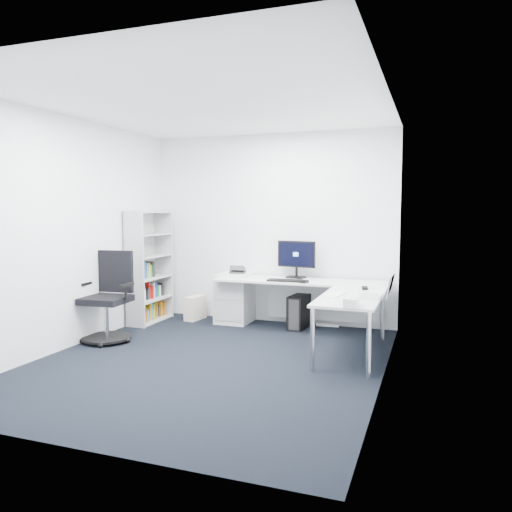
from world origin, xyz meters
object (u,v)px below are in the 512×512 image
(task_chair, at_px, (106,297))
(laptop, at_px, (369,286))
(bookshelf, at_px, (149,267))
(l_desk, at_px, (294,309))
(monitor, at_px, (296,259))

(task_chair, height_order, laptop, task_chair)
(bookshelf, bearing_deg, laptop, -13.45)
(l_desk, height_order, task_chair, task_chair)
(task_chair, bearing_deg, laptop, 2.48)
(laptop, bearing_deg, bookshelf, 167.63)
(l_desk, distance_m, monitor, 0.80)
(l_desk, bearing_deg, monitor, 102.99)
(monitor, relative_size, laptop, 1.51)
(l_desk, bearing_deg, bookshelf, 178.68)
(bookshelf, relative_size, task_chair, 1.45)
(bookshelf, xyz_separation_m, task_chair, (0.08, -1.14, -0.25))
(l_desk, distance_m, bookshelf, 2.22)
(l_desk, distance_m, task_chair, 2.37)
(l_desk, bearing_deg, laptop, -34.77)
(monitor, distance_m, laptop, 1.69)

